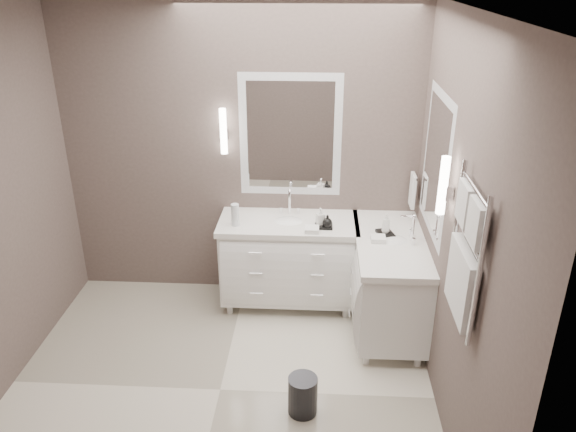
# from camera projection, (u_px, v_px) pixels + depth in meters

# --- Properties ---
(floor) EXTENTS (3.20, 3.00, 0.01)m
(floor) POSITION_uv_depth(u_px,v_px,m) (220.00, 390.00, 4.23)
(floor) COLOR silver
(floor) RESTS_ON ground
(ceiling) EXTENTS (3.20, 3.00, 0.01)m
(ceiling) POSITION_uv_depth(u_px,v_px,m) (196.00, 9.00, 3.11)
(ceiling) COLOR white
(ceiling) RESTS_ON wall_back
(wall_back) EXTENTS (3.20, 0.01, 2.70)m
(wall_back) POSITION_uv_depth(u_px,v_px,m) (240.00, 156.00, 5.04)
(wall_back) COLOR #574A46
(wall_back) RESTS_ON floor
(wall_front) EXTENTS (3.20, 0.01, 2.70)m
(wall_front) POSITION_uv_depth(u_px,v_px,m) (143.00, 387.00, 2.31)
(wall_front) COLOR #574A46
(wall_front) RESTS_ON floor
(wall_right) EXTENTS (0.01, 3.00, 2.70)m
(wall_right) POSITION_uv_depth(u_px,v_px,m) (458.00, 235.00, 3.59)
(wall_right) COLOR #574A46
(wall_right) RESTS_ON floor
(vanity_back) EXTENTS (1.24, 0.59, 0.97)m
(vanity_back) POSITION_uv_depth(u_px,v_px,m) (289.00, 257.00, 5.12)
(vanity_back) COLOR white
(vanity_back) RESTS_ON floor
(vanity_right) EXTENTS (0.59, 1.24, 0.97)m
(vanity_right) POSITION_uv_depth(u_px,v_px,m) (389.00, 278.00, 4.78)
(vanity_right) COLOR white
(vanity_right) RESTS_ON floor
(mirror_back) EXTENTS (0.90, 0.02, 1.10)m
(mirror_back) POSITION_uv_depth(u_px,v_px,m) (290.00, 136.00, 4.92)
(mirror_back) COLOR white
(mirror_back) RESTS_ON wall_back
(mirror_right) EXTENTS (0.02, 0.90, 1.10)m
(mirror_right) POSITION_uv_depth(u_px,v_px,m) (436.00, 164.00, 4.24)
(mirror_right) COLOR white
(mirror_right) RESTS_ON wall_right
(sconce_back) EXTENTS (0.06, 0.06, 0.40)m
(sconce_back) POSITION_uv_depth(u_px,v_px,m) (223.00, 132.00, 4.87)
(sconce_back) COLOR white
(sconce_back) RESTS_ON wall_back
(sconce_right) EXTENTS (0.06, 0.06, 0.40)m
(sconce_right) POSITION_uv_depth(u_px,v_px,m) (443.00, 187.00, 3.69)
(sconce_right) COLOR white
(sconce_right) RESTS_ON wall_right
(towel_bar_corner) EXTENTS (0.03, 0.22, 0.30)m
(towel_bar_corner) POSITION_uv_depth(u_px,v_px,m) (413.00, 190.00, 4.93)
(towel_bar_corner) COLOR white
(towel_bar_corner) RESTS_ON wall_right
(towel_ladder) EXTENTS (0.06, 0.58, 0.90)m
(towel_ladder) POSITION_uv_depth(u_px,v_px,m) (465.00, 259.00, 3.21)
(towel_ladder) COLOR white
(towel_ladder) RESTS_ON wall_right
(waste_bin) EXTENTS (0.27, 0.27, 0.29)m
(waste_bin) POSITION_uv_depth(u_px,v_px,m) (303.00, 395.00, 3.97)
(waste_bin) COLOR black
(waste_bin) RESTS_ON floor
(amenity_tray_back) EXTENTS (0.15, 0.11, 0.02)m
(amenity_tray_back) POSITION_uv_depth(u_px,v_px,m) (324.00, 226.00, 4.84)
(amenity_tray_back) COLOR black
(amenity_tray_back) RESTS_ON vanity_back
(amenity_tray_right) EXTENTS (0.16, 0.19, 0.02)m
(amenity_tray_right) POSITION_uv_depth(u_px,v_px,m) (385.00, 233.00, 4.71)
(amenity_tray_right) COLOR black
(amenity_tray_right) RESTS_ON vanity_right
(water_bottle) EXTENTS (0.08, 0.08, 0.20)m
(water_bottle) POSITION_uv_depth(u_px,v_px,m) (235.00, 215.00, 4.85)
(water_bottle) COLOR silver
(water_bottle) RESTS_ON vanity_back
(soap_bottle_a) EXTENTS (0.08, 0.08, 0.15)m
(soap_bottle_a) POSITION_uv_depth(u_px,v_px,m) (320.00, 216.00, 4.83)
(soap_bottle_a) COLOR white
(soap_bottle_a) RESTS_ON amenity_tray_back
(soap_bottle_b) EXTENTS (0.09, 0.09, 0.11)m
(soap_bottle_b) POSITION_uv_depth(u_px,v_px,m) (327.00, 221.00, 4.79)
(soap_bottle_b) COLOR black
(soap_bottle_b) RESTS_ON amenity_tray_back
(soap_bottle_c) EXTENTS (0.08, 0.08, 0.17)m
(soap_bottle_c) POSITION_uv_depth(u_px,v_px,m) (386.00, 223.00, 4.67)
(soap_bottle_c) COLOR white
(soap_bottle_c) RESTS_ON amenity_tray_right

